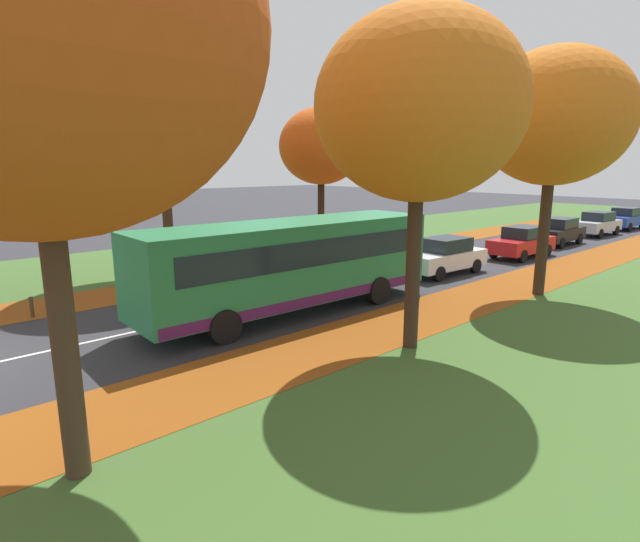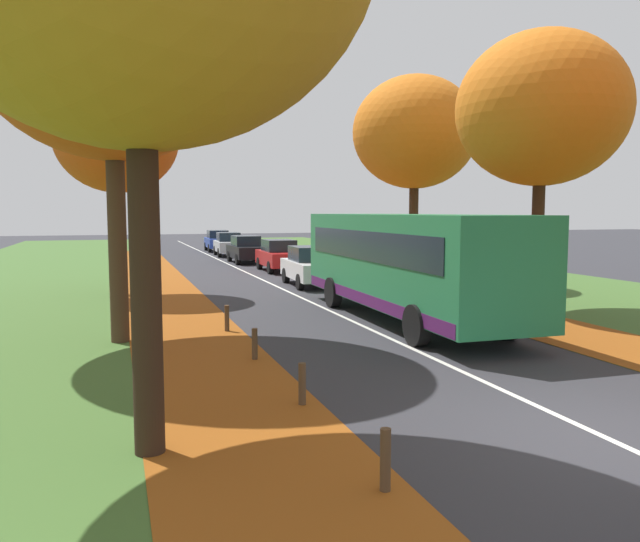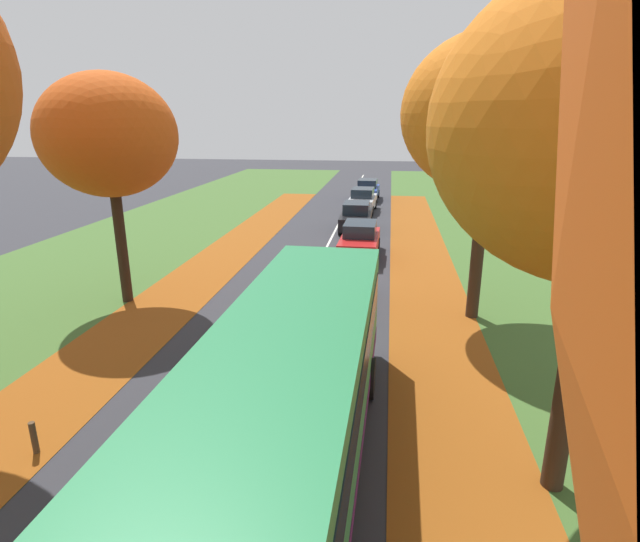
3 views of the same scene
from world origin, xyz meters
TOP-DOWN VIEW (x-y plane):
  - ground_plane at (0.00, 0.00)m, footprint 160.00×160.00m
  - grass_verge_left at (-9.20, 20.00)m, footprint 12.00×90.00m
  - leaf_litter_left at (-4.60, 14.00)m, footprint 2.80×60.00m
  - grass_verge_right at (9.20, 20.00)m, footprint 12.00×90.00m
  - leaf_litter_right at (4.60, 14.00)m, footprint 2.80×60.00m
  - road_centre_line at (0.00, 20.00)m, footprint 0.12×80.00m
  - tree_left_near at (-6.20, 8.52)m, footprint 6.31×6.31m
  - tree_left_mid at (-6.09, 17.21)m, footprint 4.42×4.42m
  - tree_right_near at (6.10, 9.42)m, footprint 5.14×5.14m
  - tree_right_mid at (5.88, 17.38)m, footprint 5.25×5.25m
  - bollard_second at (-3.52, -0.68)m, footprint 0.12×0.12m
  - bollard_third at (-3.51, 2.54)m, footprint 0.12×0.12m
  - bollard_fourth at (-3.57, 5.76)m, footprint 0.12×0.12m
  - bollard_fifth at (-3.59, 8.98)m, footprint 0.12×0.12m
  - bus at (1.47, 9.08)m, footprint 2.82×10.45m
  - car_white_lead at (1.41, 17.79)m, footprint 1.94×4.28m
  - car_red_following at (1.75, 24.31)m, footprint 1.84×4.23m
  - car_black_third_in_line at (1.19, 30.05)m, footprint 1.79×4.21m
  - car_silver_fourth_in_line at (1.21, 36.20)m, footprint 1.94×4.28m
  - car_blue_trailing at (1.30, 41.52)m, footprint 1.88×4.25m

SIDE VIEW (x-z plane):
  - ground_plane at x=0.00m, z-range 0.00..0.00m
  - road_centre_line at x=0.00m, z-range 0.00..0.01m
  - grass_verge_left at x=-9.20m, z-range 0.00..0.01m
  - grass_verge_right at x=9.20m, z-range 0.00..0.01m
  - leaf_litter_left at x=-4.60m, z-range 0.01..0.01m
  - leaf_litter_right at x=4.60m, z-range 0.01..0.01m
  - bollard_fourth at x=-3.57m, z-range 0.00..0.66m
  - bollard_fifth at x=-3.59m, z-range 0.00..0.68m
  - bollard_third at x=-3.51m, z-range 0.00..0.68m
  - bollard_second at x=-3.52m, z-range 0.00..0.71m
  - car_white_lead at x=1.41m, z-range 0.00..1.62m
  - car_red_following at x=1.75m, z-range 0.00..1.62m
  - car_black_third_in_line at x=1.19m, z-range 0.00..1.62m
  - car_silver_fourth_in_line at x=1.21m, z-range 0.00..1.62m
  - car_blue_trailing at x=1.30m, z-range 0.00..1.62m
  - bus at x=1.47m, z-range 0.21..3.19m
  - tree_left_mid at x=-6.09m, z-range 1.84..9.55m
  - tree_right_near at x=6.10m, z-range 1.90..10.35m
  - tree_right_mid at x=5.88m, z-range 1.99..10.74m
  - tree_left_near at x=-6.20m, z-range 2.09..11.98m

